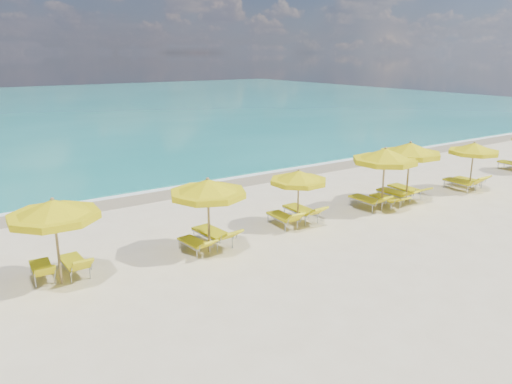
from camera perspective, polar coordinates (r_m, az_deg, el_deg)
ground_plane at (r=17.38m, az=2.79°, el=-4.92°), size 120.00×120.00×0.00m
ocean at (r=62.06m, az=-25.18°, el=8.53°), size 120.00×80.00×0.30m
wet_sand_band at (r=23.42m, az=-8.13°, el=0.39°), size 120.00×2.60×0.01m
foam_line at (r=24.12m, az=-8.97°, el=0.80°), size 120.00×1.20×0.03m
whitecap_near at (r=30.82m, az=-26.35°, el=2.58°), size 14.00×0.36×0.05m
whitecap_far at (r=41.49m, az=-8.40°, el=7.01°), size 18.00×0.30×0.05m
umbrella_2 at (r=14.14m, az=-22.14°, el=-1.98°), size 3.09×3.09×2.46m
umbrella_3 at (r=15.32m, az=-5.52°, el=0.38°), size 2.43×2.43×2.44m
umbrella_4 at (r=17.85m, az=4.89°, el=1.66°), size 2.68×2.68×2.11m
umbrella_5 at (r=20.15m, az=14.53°, el=3.95°), size 3.16×3.16×2.57m
umbrella_6 at (r=21.66m, az=17.19°, el=4.59°), size 3.19×3.19×2.59m
umbrella_7 at (r=24.56m, az=23.64°, el=4.54°), size 2.49×2.49×2.26m
lounger_2_left at (r=15.25m, az=-23.23°, el=-8.44°), size 0.65×1.64×0.75m
lounger_2_right at (r=15.23m, az=-20.00°, el=-8.07°), size 0.63×1.73×0.80m
lounger_3_left at (r=15.95m, az=-7.00°, el=-6.20°), size 0.68×1.66×0.68m
lounger_3_right at (r=16.46m, az=-4.85°, el=-5.24°), size 0.87×2.11×0.84m
lounger_4_left at (r=18.15m, az=3.11°, el=-3.29°), size 0.69×1.77×0.79m
lounger_4_right at (r=18.85m, az=5.22°, el=-2.53°), size 0.69×1.99×0.82m
lounger_5_left at (r=20.67m, az=12.52°, el=-1.25°), size 0.66×1.88×0.78m
lounger_5_right at (r=21.11m, az=14.64°, el=-1.08°), size 0.65×1.80×0.66m
lounger_6_left at (r=21.98m, az=15.55°, el=-0.44°), size 0.72×1.95×0.74m
lounger_6_right at (r=22.67m, az=16.69°, el=-0.02°), size 0.79×2.06×0.72m
lounger_7_left at (r=24.72m, az=22.34°, el=0.72°), size 0.68×1.89×0.86m
lounger_7_right at (r=25.53m, az=23.14°, el=1.00°), size 0.63×1.65×0.72m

